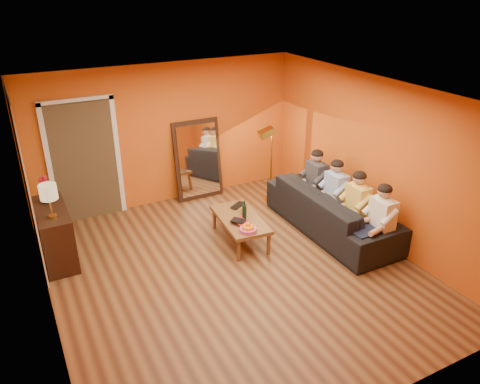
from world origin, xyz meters
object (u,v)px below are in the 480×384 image
mirror_frame (198,160)px  laptop (240,206)px  person_far_left (381,222)px  coffee_table (240,229)px  person_far_right (316,182)px  sofa (332,210)px  vase (47,197)px  wine_bottle (244,210)px  floor_lamp (271,166)px  person_mid_left (357,207)px  tumbler (243,211)px  dog (333,212)px  table_lamp (50,201)px  person_mid_right (335,194)px  sideboard (55,234)px

mirror_frame → laptop: bearing=-86.2°
person_far_left → coffee_table: bearing=139.8°
coffee_table → person_far_right: 1.72m
sofa → laptop: (-1.35, 0.75, 0.06)m
person_far_left → vase: size_ratio=6.65×
sofa → person_far_right: 0.70m
mirror_frame → wine_bottle: 1.96m
floor_lamp → vase: bearing=-171.0°
wine_bottle → person_mid_left: bearing=-26.5°
sofa → coffee_table: 1.59m
person_far_left → wine_bottle: size_ratio=3.94×
wine_bottle → laptop: (0.13, 0.40, -0.14)m
person_far_left → tumbler: (-1.54, 1.52, -0.15)m
person_far_left → laptop: size_ratio=3.89×
dog → person_far_left: bearing=-72.9°
floor_lamp → sofa: bearing=-68.9°
sofa → person_far_left: 1.03m
mirror_frame → tumbler: (0.04, -1.78, -0.30)m
person_mid_left → laptop: 1.91m
mirror_frame → person_far_right: bearing=-46.2°
table_lamp → person_mid_left: table_lamp is taller
sofa → laptop: 1.54m
mirror_frame → person_far_right: (1.58, -1.65, -0.15)m
table_lamp → sofa: 4.40m
dog → mirror_frame: bearing=134.9°
floor_lamp → person_mid_right: bearing=-62.9°
vase → sideboard: bearing=-90.0°
sofa → dog: (0.04, 0.00, -0.05)m
dog → person_far_right: bearing=93.9°
sideboard → laptop: (2.89, -0.47, 0.01)m
table_lamp → vase: (0.00, 0.55, -0.16)m
vase → table_lamp: bearing=-90.0°
floor_lamp → sideboard: bearing=-167.4°
mirror_frame → person_far_right: size_ratio=1.25×
sideboard → person_mid_right: bearing=-14.3°
dog → person_far_left: (0.09, -1.00, 0.28)m
floor_lamp → dog: floor_lamp is taller
sideboard → floor_lamp: floor_lamp is taller
mirror_frame → table_lamp: size_ratio=2.98×
sofa → tumbler: size_ratio=26.87×
sofa → person_mid_left: 0.52m
vase → sofa: bearing=-19.1°
sideboard → floor_lamp: (3.92, 0.25, 0.29)m
coffee_table → person_far_right: person_far_right is taller
coffee_table → laptop: size_ratio=3.89×
table_lamp → tumbler: size_ratio=5.30×
dog → laptop: bearing=163.5°
wine_bottle → tumbler: 0.21m
person_far_right → dog: bearing=-98.0°
sideboard → tumbler: (2.83, -0.70, 0.04)m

